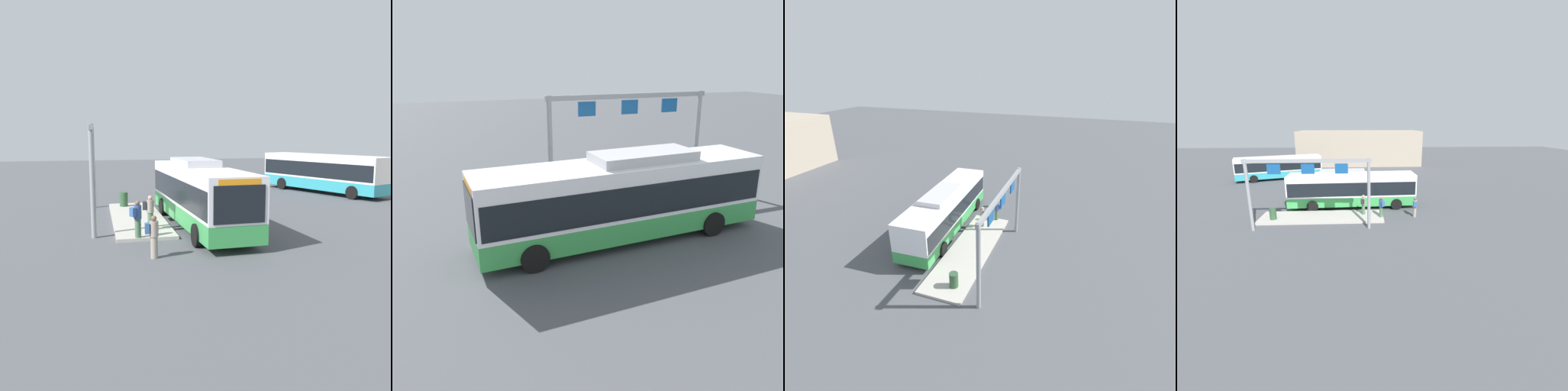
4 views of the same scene
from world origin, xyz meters
The scene contains 8 objects.
ground_plane centered at (0.00, 0.00, 0.00)m, with size 120.00×120.00×0.00m, color #4C4F54.
platform_curb centered at (-2.42, -2.94, 0.08)m, with size 10.00×2.80×0.16m, color #B2ADA3.
bus_main centered at (-0.01, 0.00, 1.81)m, with size 11.55×3.03×3.46m.
person_boarding centered at (5.21, -3.07, 0.89)m, with size 0.36×0.54×1.67m.
person_waiting_near centered at (2.40, -3.40, 1.05)m, with size 0.53×0.61×1.67m.
person_waiting_mid centered at (0.96, -2.67, 1.05)m, with size 0.44×0.58×1.67m.
platform_sign_gantry centered at (-2.89, -5.29, 3.73)m, with size 8.85×0.24×5.20m.
trash_bin centered at (-6.23, -3.44, 0.61)m, with size 0.52×0.52×0.90m, color #2D5133.
Camera 3 is at (-18.49, -9.50, 11.89)m, focal length 27.18 mm.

